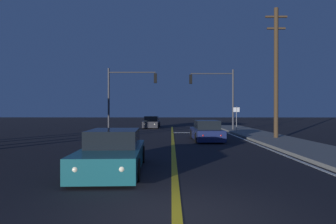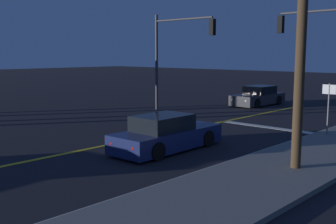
{
  "view_description": "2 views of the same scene",
  "coord_description": "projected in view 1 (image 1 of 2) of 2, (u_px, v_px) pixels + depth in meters",
  "views": [
    {
      "loc": [
        -0.11,
        -5.29,
        1.98
      ],
      "look_at": [
        -0.41,
        22.13,
        1.86
      ],
      "focal_mm": 30.76,
      "sensor_mm": 36.0,
      "label": 1
    },
    {
      "loc": [
        12.53,
        3.05,
        3.56
      ],
      "look_at": [
        0.0,
        16.33,
        0.96
      ],
      "focal_mm": 43.86,
      "sensor_mm": 36.0,
      "label": 2
    }
  ],
  "objects": [
    {
      "name": "ground_plane",
      "position": [
        177.0,
        218.0,
        5.29
      ],
      "size": [
        160.0,
        160.0,
        0.0
      ],
      "primitive_type": "plane",
      "color": "black"
    },
    {
      "name": "sidewalk_right",
      "position": [
        292.0,
        144.0,
        16.32
      ],
      "size": [
        3.2,
        39.98,
        0.15
      ],
      "primitive_type": "cube",
      "color": "slate",
      "rests_on": "ground"
    },
    {
      "name": "lane_line_center",
      "position": [
        173.0,
        145.0,
        16.4
      ],
      "size": [
        0.2,
        37.76,
        0.01
      ],
      "primitive_type": "cube",
      "color": "gold",
      "rests_on": "ground"
    },
    {
      "name": "lane_line_edge_right",
      "position": [
        260.0,
        145.0,
        16.34
      ],
      "size": [
        0.16,
        37.76,
        0.01
      ],
      "primitive_type": "cube",
      "color": "silver",
      "rests_on": "ground"
    },
    {
      "name": "stop_bar",
      "position": [
        201.0,
        133.0,
        25.97
      ],
      "size": [
        5.17,
        0.5,
        0.01
      ],
      "primitive_type": "cube",
      "color": "silver",
      "rests_on": "ground"
    },
    {
      "name": "car_following_oncoming_charcoal",
      "position": [
        151.0,
        123.0,
        33.35
      ],
      "size": [
        1.93,
        4.6,
        1.34
      ],
      "rotation": [
        0.0,
        0.0,
        3.12
      ],
      "color": "#2D2D33",
      "rests_on": "ground"
    },
    {
      "name": "car_distant_tail_teal",
      "position": [
        113.0,
        153.0,
        9.53
      ],
      "size": [
        2.13,
        4.75,
        1.34
      ],
      "rotation": [
        0.0,
        0.0,
        3.19
      ],
      "color": "#195960",
      "rests_on": "ground"
    },
    {
      "name": "car_far_approaching_navy",
      "position": [
        206.0,
        132.0,
        19.13
      ],
      "size": [
        1.92,
        4.66,
        1.34
      ],
      "rotation": [
        0.0,
        0.0,
        0.03
      ],
      "color": "navy",
      "rests_on": "ground"
    },
    {
      "name": "traffic_signal_near_right",
      "position": [
        217.0,
        90.0,
        28.23
      ],
      "size": [
        4.39,
        0.28,
        6.03
      ],
      "rotation": [
        0.0,
        0.0,
        3.14
      ],
      "color": "#38383D",
      "rests_on": "ground"
    },
    {
      "name": "traffic_signal_far_left",
      "position": [
        126.0,
        89.0,
        26.93
      ],
      "size": [
        4.62,
        0.28,
        5.98
      ],
      "color": "#38383D",
      "rests_on": "ground"
    },
    {
      "name": "utility_pole_right",
      "position": [
        276.0,
        71.0,
        19.65
      ],
      "size": [
        1.48,
        0.3,
        9.01
      ],
      "color": "#42301E",
      "rests_on": "ground"
    },
    {
      "name": "street_sign_corner",
      "position": [
        236.0,
        115.0,
        25.43
      ],
      "size": [
        0.56,
        0.08,
        2.32
      ],
      "color": "slate",
      "rests_on": "ground"
    }
  ]
}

